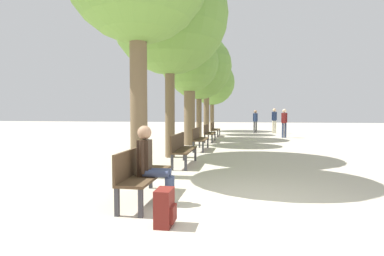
% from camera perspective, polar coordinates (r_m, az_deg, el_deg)
% --- Properties ---
extents(ground_plane, '(80.00, 80.00, 0.00)m').
position_cam_1_polar(ground_plane, '(4.51, 11.29, -15.75)').
color(ground_plane, beige).
extents(bench_row_0, '(0.43, 1.65, 0.86)m').
position_cam_1_polar(bench_row_0, '(5.01, -9.66, -7.90)').
color(bench_row_0, '#4C3823').
rests_on(bench_row_0, ground_plane).
extents(bench_row_1, '(0.43, 1.65, 0.86)m').
position_cam_1_polar(bench_row_1, '(8.21, -2.00, -3.62)').
color(bench_row_1, '#4C3823').
rests_on(bench_row_1, ground_plane).
extents(bench_row_2, '(0.43, 1.65, 0.86)m').
position_cam_1_polar(bench_row_2, '(11.48, 1.31, -1.73)').
color(bench_row_2, '#4C3823').
rests_on(bench_row_2, ground_plane).
extents(bench_row_3, '(0.43, 1.65, 0.86)m').
position_cam_1_polar(bench_row_3, '(14.79, 3.13, -0.69)').
color(bench_row_3, '#4C3823').
rests_on(bench_row_3, ground_plane).
extents(bench_row_4, '(0.43, 1.65, 0.86)m').
position_cam_1_polar(bench_row_4, '(18.11, 4.29, -0.02)').
color(bench_row_4, '#4C3823').
rests_on(bench_row_4, ground_plane).
extents(tree_row_1, '(3.71, 3.71, 6.36)m').
position_cam_1_polar(tree_row_1, '(10.11, -4.30, 20.51)').
color(tree_row_1, brown).
rests_on(tree_row_1, ground_plane).
extents(tree_row_2, '(2.56, 2.56, 4.91)m').
position_cam_1_polar(tree_row_2, '(13.40, -0.47, 11.97)').
color(tree_row_2, brown).
rests_on(tree_row_2, ground_plane).
extents(tree_row_3, '(3.48, 3.48, 5.63)m').
position_cam_1_polar(tree_row_3, '(16.34, 1.35, 11.54)').
color(tree_row_3, brown).
rests_on(tree_row_3, ground_plane).
extents(tree_row_4, '(2.69, 2.69, 5.45)m').
position_cam_1_polar(tree_row_4, '(19.77, 2.78, 10.54)').
color(tree_row_4, brown).
rests_on(tree_row_4, ground_plane).
extents(tree_row_5, '(3.46, 3.46, 5.49)m').
position_cam_1_polar(tree_row_5, '(23.44, 3.86, 8.60)').
color(tree_row_5, brown).
rests_on(tree_row_5, ground_plane).
extents(person_seated, '(0.57, 0.33, 1.24)m').
position_cam_1_polar(person_seated, '(4.78, -7.72, -6.49)').
color(person_seated, '#384260').
rests_on(person_seated, ground_plane).
extents(backpack, '(0.24, 0.32, 0.47)m').
position_cam_1_polar(backpack, '(3.95, -5.20, -14.90)').
color(backpack, maroon).
rests_on(backpack, ground_plane).
extents(pedestrian_near, '(0.33, 0.29, 1.61)m').
position_cam_1_polar(pedestrian_near, '(21.46, 11.97, 1.52)').
color(pedestrian_near, '#4C4C4C').
rests_on(pedestrian_near, ground_plane).
extents(pedestrian_mid, '(0.33, 0.29, 1.65)m').
position_cam_1_polar(pedestrian_mid, '(17.87, 17.16, 1.25)').
color(pedestrian_mid, '#384260').
rests_on(pedestrian_mid, ground_plane).
extents(pedestrian_far, '(0.35, 0.27, 1.73)m').
position_cam_1_polar(pedestrian_far, '(21.58, 15.40, 1.66)').
color(pedestrian_far, beige).
rests_on(pedestrian_far, ground_plane).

